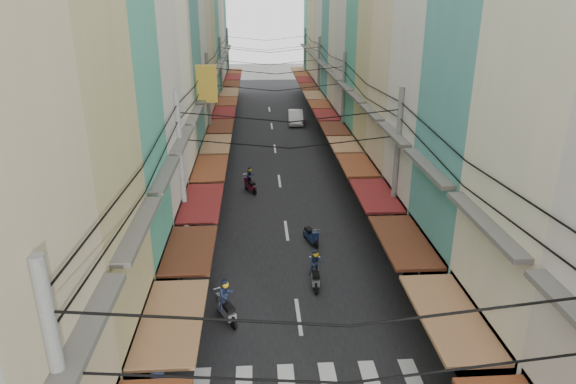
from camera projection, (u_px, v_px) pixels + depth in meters
name	position (u px, v px, depth m)	size (l,w,h in m)	color
ground	(295.00, 290.00, 22.18)	(160.00, 160.00, 0.00)	slate
road	(276.00, 156.00, 40.83)	(10.00, 80.00, 0.02)	black
sidewalk_left	(194.00, 157.00, 40.44)	(3.00, 80.00, 0.06)	slate
sidewalk_right	(357.00, 154.00, 41.20)	(3.00, 80.00, 0.06)	slate
building_row_left	(156.00, 31.00, 33.67)	(7.80, 67.67, 23.70)	beige
building_row_right	(394.00, 35.00, 34.62)	(7.80, 68.98, 22.59)	teal
utility_poles	(278.00, 82.00, 33.83)	(10.20, 66.13, 8.20)	gray
white_car	(296.00, 124.00, 51.10)	(4.72, 1.85, 1.66)	white
bicycle	(479.00, 325.00, 19.79)	(0.64, 1.72, 1.18)	black
moving_scooters	(269.00, 246.00, 24.96)	(4.39, 15.84, 1.78)	black
parked_scooters	(414.00, 324.00, 19.03)	(12.96, 12.78, 1.01)	black
pedestrians	(204.00, 256.00, 22.94)	(11.18, 21.55, 2.11)	black
market_umbrella	(465.00, 260.00, 20.46)	(2.21, 2.21, 2.33)	#B2B2B7
traffic_sign	(420.00, 260.00, 20.05)	(0.10, 0.66, 3.03)	gray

